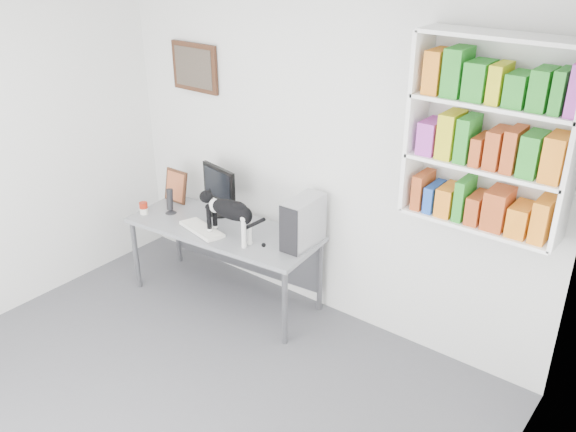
{
  "coord_description": "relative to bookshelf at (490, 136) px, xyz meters",
  "views": [
    {
      "loc": [
        2.62,
        -1.76,
        3.03
      ],
      "look_at": [
        0.07,
        1.53,
        1.03
      ],
      "focal_mm": 38.0,
      "sensor_mm": 36.0,
      "label": 1
    }
  ],
  "objects": [
    {
      "name": "room",
      "position": [
        -1.4,
        -1.85,
        -0.5
      ],
      "size": [
        4.01,
        4.01,
        2.7
      ],
      "color": "#535358",
      "rests_on": "ground"
    },
    {
      "name": "keyboard",
      "position": [
        -2.14,
        -0.45,
        -1.13
      ],
      "size": [
        0.47,
        0.26,
        0.03
      ],
      "primitive_type": "cube",
      "rotation": [
        0.0,
        0.0,
        -0.21
      ],
      "color": "white",
      "rests_on": "desk"
    },
    {
      "name": "monitor",
      "position": [
        -2.25,
        -0.1,
        -0.92
      ],
      "size": [
        0.46,
        0.28,
        0.45
      ],
      "primitive_type": "cube",
      "rotation": [
        0.0,
        0.0,
        -0.19
      ],
      "color": "black",
      "rests_on": "desk"
    },
    {
      "name": "wall_art",
      "position": [
        -2.7,
        0.12,
        0.05
      ],
      "size": [
        0.52,
        0.04,
        0.42
      ],
      "primitive_type": "cube",
      "color": "#4C2A18",
      "rests_on": "room"
    },
    {
      "name": "leaning_print",
      "position": [
        -2.76,
        -0.15,
        -0.99
      ],
      "size": [
        0.25,
        0.11,
        0.31
      ],
      "primitive_type": "cube",
      "rotation": [
        0.0,
        0.0,
        0.02
      ],
      "color": "#4C2A18",
      "rests_on": "desk"
    },
    {
      "name": "cat",
      "position": [
        -1.84,
        -0.42,
        -0.96
      ],
      "size": [
        0.6,
        0.18,
        0.37
      ],
      "primitive_type": null,
      "rotation": [
        0.0,
        0.0,
        0.03
      ],
      "color": "black",
      "rests_on": "desk"
    },
    {
      "name": "bookshelf",
      "position": [
        0.0,
        0.0,
        0.0
      ],
      "size": [
        1.03,
        0.28,
        1.24
      ],
      "primitive_type": "cube",
      "color": "white",
      "rests_on": "room"
    },
    {
      "name": "desk",
      "position": [
        -2.05,
        -0.29,
        -1.5
      ],
      "size": [
        1.74,
        0.82,
        0.7
      ],
      "primitive_type": "cube",
      "rotation": [
        0.0,
        0.0,
        0.1
      ],
      "color": "gray",
      "rests_on": "room"
    },
    {
      "name": "soup_can",
      "position": [
        -2.79,
        -0.52,
        -1.09
      ],
      "size": [
        0.09,
        0.09,
        0.11
      ],
      "primitive_type": "cylinder",
      "rotation": [
        0.0,
        0.0,
        -0.27
      ],
      "color": "#A5210E",
      "rests_on": "desk"
    },
    {
      "name": "pc_tower",
      "position": [
        -1.33,
        -0.12,
        -0.95
      ],
      "size": [
        0.19,
        0.41,
        0.4
      ],
      "primitive_type": "cube",
      "rotation": [
        0.0,
        0.0,
        0.04
      ],
      "color": "#A4A4A8",
      "rests_on": "desk"
    },
    {
      "name": "speaker",
      "position": [
        -2.61,
        -0.37,
        -1.03
      ],
      "size": [
        0.13,
        0.13,
        0.24
      ],
      "primitive_type": "cylinder",
      "rotation": [
        0.0,
        0.0,
        0.36
      ],
      "color": "black",
      "rests_on": "desk"
    }
  ]
}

